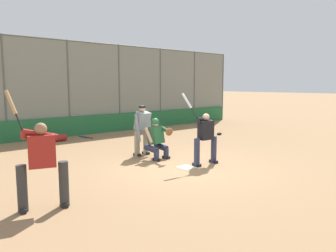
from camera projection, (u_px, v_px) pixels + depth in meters
ground_plane at (186, 167)px, 9.09m from camera, size 160.00×160.00×0.00m
home_plate_marker at (186, 167)px, 9.09m from camera, size 0.43×0.43×0.01m
backstop_fence at (69, 87)px, 14.46m from camera, size 21.10×0.08×4.22m
padding_wall at (71, 126)px, 14.61m from camera, size 20.60×0.18×0.86m
bleachers_beyond at (103, 119)px, 18.17m from camera, size 14.71×1.95×1.16m
batter_at_plate at (205, 137)px, 9.34m from camera, size 0.94×0.67×2.06m
catcher_behind_plate at (157, 138)px, 10.06m from camera, size 0.70×0.81×1.27m
umpire_home at (142, 129)px, 10.56m from camera, size 0.66×0.44×1.62m
batter_on_deck at (42, 162)px, 5.97m from camera, size 0.88×0.87×2.20m
spare_bat_near_backstop at (84, 137)px, 14.17m from camera, size 0.21×0.91×0.07m
fielding_glove_on_dirt at (219, 134)px, 14.96m from camera, size 0.29×0.22×0.10m
baseball_loose at (166, 149)px, 11.43m from camera, size 0.07×0.07×0.07m
equipment_bag_dugout_side at (54, 138)px, 13.10m from camera, size 1.11×0.29×0.29m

